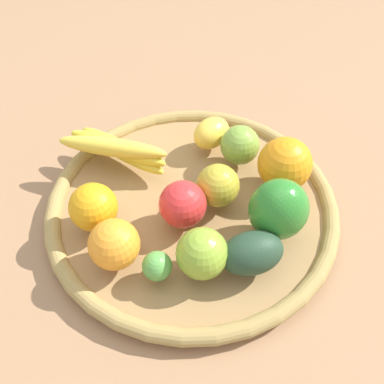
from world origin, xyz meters
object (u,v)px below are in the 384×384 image
object	(u,v)px
apple_3	(218,185)
orange_2	(285,164)
apple_0	(183,204)
lemon_0	(211,133)
banana_bunch	(117,148)
lime_0	(157,266)
orange_1	(93,207)
apple_1	(240,145)
apple_2	(202,253)
bell_pepper	(279,210)
avocado	(252,253)
orange_0	(114,244)

from	to	relation	value
apple_3	orange_2	bearing A→B (deg)	157.49
apple_0	lemon_0	xyz separation A→B (m)	(-0.14, -0.09, -0.01)
banana_bunch	apple_3	distance (m)	0.18
lime_0	lemon_0	world-z (taller)	lemon_0
banana_bunch	orange_2	size ratio (longest dim) A/B	2.15
orange_1	apple_3	size ratio (longest dim) A/B	1.08
apple_1	apple_2	bearing A→B (deg)	31.54
bell_pepper	orange_2	xyz separation A→B (m)	(-0.08, -0.06, -0.01)
orange_1	avocado	size ratio (longest dim) A/B	0.81
lemon_0	orange_1	bearing A→B (deg)	2.78
orange_1	avocado	bearing A→B (deg)	119.90
bell_pepper	apple_1	bearing A→B (deg)	-79.07
banana_bunch	orange_0	distance (m)	0.19
lime_0	avocado	xyz separation A→B (m)	(-0.10, 0.07, 0.01)
avocado	apple_2	bearing A→B (deg)	-37.77
bell_pepper	apple_2	bearing A→B (deg)	25.74
banana_bunch	apple_1	world-z (taller)	apple_1
banana_bunch	lime_0	xyz separation A→B (m)	(0.09, 0.21, -0.01)
orange_0	avocado	bearing A→B (deg)	135.27
bell_pepper	orange_1	world-z (taller)	bell_pepper
apple_2	orange_0	distance (m)	0.12
orange_0	avocado	xyz separation A→B (m)	(-0.13, 0.13, -0.01)
banana_bunch	bell_pepper	bearing A→B (deg)	107.78
apple_1	orange_2	xyz separation A→B (m)	(-0.01, 0.08, 0.01)
apple_0	apple_1	bearing A→B (deg)	-167.16
lime_0	orange_1	size ratio (longest dim) A/B	0.58
lemon_0	apple_3	bearing A→B (deg)	51.21
orange_2	avocado	distance (m)	0.16
orange_2	apple_1	bearing A→B (deg)	-81.03
apple_2	avocado	distance (m)	0.07
orange_0	apple_1	size ratio (longest dim) A/B	1.09
apple_2	apple_1	world-z (taller)	apple_2
apple_1	lemon_0	size ratio (longest dim) A/B	0.94
apple_1	apple_0	distance (m)	0.15
lemon_0	orange_0	bearing A→B (deg)	18.09
apple_3	avocado	bearing A→B (deg)	67.73
lime_0	apple_0	world-z (taller)	apple_0
orange_0	lime_0	size ratio (longest dim) A/B	1.73
bell_pepper	apple_3	bearing A→B (deg)	-40.97
banana_bunch	apple_1	bearing A→B (deg)	139.71
lime_0	avocado	size ratio (longest dim) A/B	0.47
apple_0	lemon_0	bearing A→B (deg)	-147.23
orange_2	orange_0	bearing A→B (deg)	-11.33
orange_2	apple_3	xyz separation A→B (m)	(0.10, -0.04, -0.01)
bell_pepper	apple_0	world-z (taller)	bell_pepper
lime_0	bell_pepper	bearing A→B (deg)	162.34
orange_2	apple_0	size ratio (longest dim) A/B	1.21
orange_0	orange_1	distance (m)	0.07
lime_0	orange_1	bearing A→B (deg)	-84.64
apple_1	orange_0	bearing A→B (deg)	5.70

